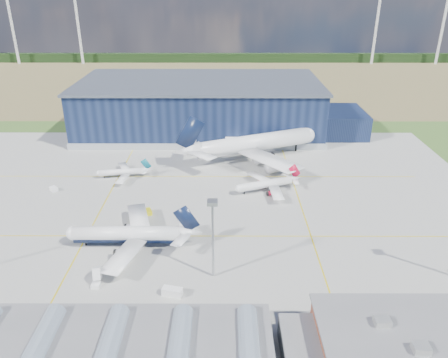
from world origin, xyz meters
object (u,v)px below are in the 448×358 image
(airliner_navy, at_px, (126,227))
(gse_cart_b, at_px, (54,189))
(hangar, at_px, (205,109))
(gse_tug_a, at_px, (148,212))
(airliner_widebody, at_px, (255,134))
(car_b, at_px, (186,322))
(light_mast_center, at_px, (213,227))
(ops_building, at_px, (431,349))
(car_a, at_px, (221,309))
(airstair, at_px, (98,276))
(airliner_red, at_px, (266,180))
(gse_tug_b, at_px, (141,221))
(airliner_regional, at_px, (121,169))
(gse_van_a, at_px, (172,292))

(airliner_navy, distance_m, gse_cart_b, 51.95)
(hangar, xyz_separation_m, gse_tug_a, (-15.94, -90.57, -10.87))
(airliner_widebody, relative_size, car_b, 18.20)
(light_mast_center, distance_m, gse_cart_b, 81.94)
(light_mast_center, height_order, airliner_widebody, light_mast_center)
(airliner_navy, xyz_separation_m, car_b, (20.01, -32.65, -6.04))
(gse_cart_b, bearing_deg, airliner_widebody, -20.31)
(ops_building, xyz_separation_m, car_a, (-42.74, 16.16, -4.13))
(gse_tug_a, height_order, car_a, gse_tug_a)
(airstair, bearing_deg, car_a, -31.04)
(light_mast_center, distance_m, airliner_red, 56.13)
(hangar, relative_size, airliner_widebody, 2.13)
(car_a, distance_m, car_b, 9.20)
(gse_tug_b, relative_size, car_b, 0.85)
(hangar, bearing_deg, airstair, -100.42)
(airstair, bearing_deg, light_mast_center, -7.40)
(airliner_regional, xyz_separation_m, gse_tug_a, (15.32, -30.01, -2.92))
(gse_van_a, bearing_deg, hangar, 12.03)
(airliner_red, distance_m, gse_cart_b, 80.18)
(gse_tug_b, xyz_separation_m, car_a, (26.87, -41.92, -0.02))
(ops_building, bearing_deg, airliner_widebody, 103.98)
(airliner_widebody, bearing_deg, gse_tug_b, -148.88)
(airliner_regional, bearing_deg, airliner_widebody, -167.91)
(airliner_widebody, distance_m, gse_tug_b, 70.91)
(gse_cart_b, bearing_deg, airliner_regional, -15.30)
(hangar, height_order, gse_tug_a, hangar)
(gse_tug_b, bearing_deg, airliner_red, 61.57)
(gse_van_a, bearing_deg, gse_tug_b, 35.14)
(airliner_red, bearing_deg, car_b, 50.33)
(gse_tug_b, bearing_deg, hangar, 112.37)
(airstair, bearing_deg, gse_van_a, -27.28)
(gse_van_a, xyz_separation_m, gse_cart_b, (-51.53, 59.77, -0.38))
(ops_building, bearing_deg, car_b, 166.74)
(gse_tug_a, xyz_separation_m, airstair, (-7.41, -36.34, 0.80))
(gse_van_a, bearing_deg, car_b, -143.79)
(hangar, height_order, gse_cart_b, hangar)
(car_b, bearing_deg, gse_tug_a, 24.54)
(ops_building, bearing_deg, hangar, 108.63)
(gse_cart_b, distance_m, car_b, 89.39)
(airliner_navy, relative_size, gse_tug_a, 11.38)
(light_mast_center, relative_size, airstair, 4.76)
(ops_building, relative_size, gse_van_a, 9.10)
(gse_tug_b, bearing_deg, airliner_navy, -63.12)
(gse_tug_b, bearing_deg, gse_cart_b, 179.93)
(light_mast_center, bearing_deg, ops_building, -33.69)
(gse_van_a, relative_size, car_b, 1.35)
(ops_building, distance_m, airliner_navy, 83.85)
(hangar, distance_m, light_mast_center, 125.07)
(hangar, distance_m, gse_van_a, 133.17)
(ops_building, relative_size, airliner_navy, 1.13)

